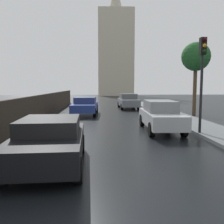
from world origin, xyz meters
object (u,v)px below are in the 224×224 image
at_px(car_silver_behind_camera, 161,115).
at_px(street_tree_mid, 196,58).
at_px(traffic_light, 202,67).
at_px(car_blue_mid_road, 85,106).
at_px(car_grey_far_lane, 128,101).
at_px(car_black_far_ahead, 49,141).

xyz_separation_m(car_silver_behind_camera, street_tree_mid, (4.27, 6.33, 3.63)).
bearing_deg(traffic_light, car_blue_mid_road, 123.75).
height_order(car_silver_behind_camera, traffic_light, traffic_light).
bearing_deg(car_grey_far_lane, street_tree_mid, -53.59).
height_order(car_black_far_ahead, car_silver_behind_camera, car_silver_behind_camera).
bearing_deg(car_silver_behind_camera, car_black_far_ahead, -128.49).
bearing_deg(street_tree_mid, car_grey_far_lane, 127.35).
bearing_deg(street_tree_mid, car_silver_behind_camera, -123.99).
bearing_deg(traffic_light, car_silver_behind_camera, 136.70).
distance_m(car_black_far_ahead, car_silver_behind_camera, 6.96).
bearing_deg(street_tree_mid, car_blue_mid_road, 174.87).
height_order(car_black_far_ahead, car_grey_far_lane, car_grey_far_lane).
relative_size(car_silver_behind_camera, street_tree_mid, 0.83).
bearing_deg(car_black_far_ahead, traffic_light, -149.33).
relative_size(car_black_far_ahead, traffic_light, 0.95).
bearing_deg(car_grey_far_lane, car_blue_mid_road, -129.53).
xyz_separation_m(car_blue_mid_road, car_grey_far_lane, (4.02, 5.05, 0.03)).
relative_size(car_black_far_ahead, car_grey_far_lane, 0.91).
bearing_deg(car_grey_far_lane, car_silver_behind_camera, -90.17).
bearing_deg(car_black_far_ahead, car_grey_far_lane, -106.35).
height_order(car_silver_behind_camera, street_tree_mid, street_tree_mid).
distance_m(car_black_far_ahead, street_tree_mid, 15.03).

